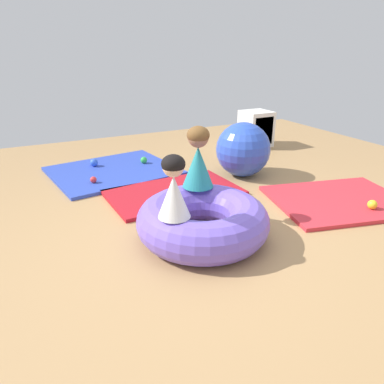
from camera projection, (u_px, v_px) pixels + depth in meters
ground_plane at (214, 236)px, 3.17m from camera, size 8.00×8.00×0.00m
gym_mat_center_rear at (339, 201)px, 3.83m from camera, size 1.57×1.35×0.04m
gym_mat_far_left at (113, 171)px, 4.73m from camera, size 1.67×1.47×0.04m
gym_mat_near_left at (174, 192)px, 4.04m from camera, size 1.47×0.93×0.04m
inflatable_cushion at (202, 220)px, 3.06m from camera, size 1.12×1.12×0.34m
child_in_teal at (198, 158)px, 3.23m from camera, size 0.33×0.33×0.55m
child_in_white at (174, 187)px, 2.65m from camera, size 0.25×0.25×0.48m
play_ball_red at (93, 180)px, 4.25m from camera, size 0.08×0.08×0.08m
play_ball_yellow at (372, 205)px, 3.57m from camera, size 0.09×0.09×0.09m
play_ball_pink at (165, 197)px, 3.78m from camera, size 0.07×0.07×0.07m
play_ball_blue at (94, 163)px, 4.83m from camera, size 0.10×0.10×0.10m
play_ball_green at (144, 160)px, 4.95m from camera, size 0.09×0.09×0.09m
exercise_ball_large at (243, 150)px, 4.51m from camera, size 0.67×0.67×0.67m
storage_cube at (257, 129)px, 5.89m from camera, size 0.44×0.44×0.56m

